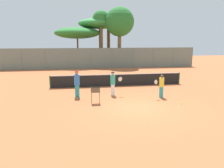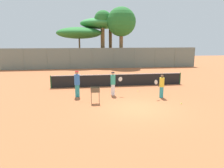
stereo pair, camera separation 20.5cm
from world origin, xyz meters
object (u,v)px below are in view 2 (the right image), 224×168
Objects in this scene: tennis_net at (118,80)px; player_white_outfit at (77,84)px; parked_car at (97,61)px; player_yellow_shirt at (162,86)px; ball_cart at (95,91)px; player_red_cap at (113,83)px.

player_white_outfit reaches higher than tennis_net.
parked_car is (3.07, 19.85, -0.30)m from player_white_outfit.
ball_cart is at bearing -12.61° from player_yellow_shirt.
player_yellow_shirt is (2.32, -4.32, 0.28)m from tennis_net.
player_red_cap reaches higher than tennis_net.
ball_cart is (-4.72, -0.67, -0.05)m from player_yellow_shirt.
player_red_cap is 2.35m from ball_cart.
player_yellow_shirt is at bearing -82.40° from parked_car.
parked_car reaches higher than tennis_net.
player_white_outfit is 0.44× the size of parked_car.
ball_cart is 21.70m from parked_car.
player_white_outfit is at bearing 123.06° from ball_cart.
player_white_outfit reaches higher than ball_cart.
player_white_outfit is at bearing -98.79° from parked_car.
parked_car is at bearing 84.91° from ball_cart.
tennis_net is at bearing 85.57° from player_red_cap.
player_white_outfit is at bearing -31.22° from player_yellow_shirt.
player_yellow_shirt is 21.13m from parked_car.
player_yellow_shirt is 1.59× the size of ball_cart.
parked_car is at bearing 91.64° from tennis_net.
player_red_cap is at bearing -106.78° from tennis_net.
player_yellow_shirt is at bearing -90.04° from player_white_outfit.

